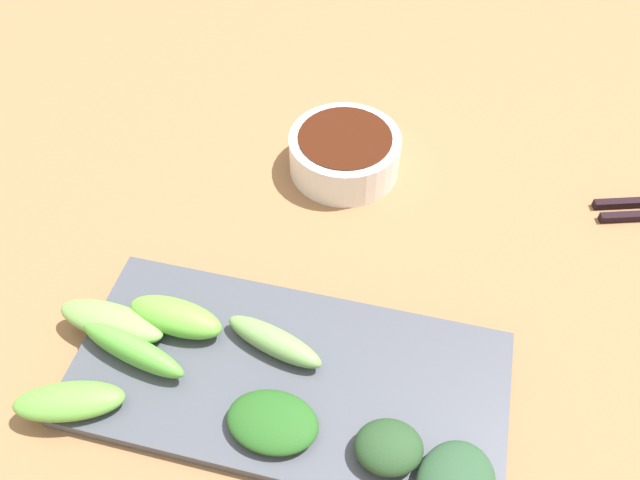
# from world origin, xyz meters

# --- Properties ---
(tabletop) EXTENTS (2.10, 2.10, 0.02)m
(tabletop) POSITION_xyz_m (0.00, 0.00, 0.01)
(tabletop) COLOR #946743
(tabletop) RESTS_ON ground
(sauce_bowl) EXTENTS (0.11, 0.11, 0.04)m
(sauce_bowl) POSITION_xyz_m (-0.13, -0.03, 0.04)
(sauce_bowl) COLOR white
(sauce_bowl) RESTS_ON tabletop
(serving_plate) EXTENTS (0.16, 0.34, 0.01)m
(serving_plate) POSITION_xyz_m (0.12, -0.02, 0.03)
(serving_plate) COLOR #464955
(serving_plate) RESTS_ON tabletop
(broccoli_stalk_0) EXTENTS (0.05, 0.09, 0.02)m
(broccoli_stalk_0) POSITION_xyz_m (0.10, -0.04, 0.04)
(broccoli_stalk_0) COLOR #739F58
(broccoli_stalk_0) RESTS_ON serving_plate
(broccoli_stalk_1) EXTENTS (0.04, 0.09, 0.02)m
(broccoli_stalk_1) POSITION_xyz_m (0.11, -0.17, 0.04)
(broccoli_stalk_1) COLOR #78AA53
(broccoli_stalk_1) RESTS_ON serving_plate
(broccoli_leafy_2) EXTENTS (0.05, 0.06, 0.02)m
(broccoli_leafy_2) POSITION_xyz_m (0.16, 0.06, 0.04)
(broccoli_leafy_2) COLOR #274626
(broccoli_leafy_2) RESTS_ON serving_plate
(broccoli_stalk_3) EXTENTS (0.04, 0.10, 0.03)m
(broccoli_stalk_3) POSITION_xyz_m (0.13, -0.14, 0.05)
(broccoli_stalk_3) COLOR #5CB33F
(broccoli_stalk_3) RESTS_ON serving_plate
(broccoli_stalk_4) EXTENTS (0.06, 0.09, 0.02)m
(broccoli_stalk_4) POSITION_xyz_m (0.18, -0.17, 0.04)
(broccoli_stalk_4) COLOR #62A53F
(broccoli_stalk_4) RESTS_ON serving_plate
(broccoli_leafy_6) EXTENTS (0.05, 0.07, 0.02)m
(broccoli_leafy_6) POSITION_xyz_m (0.16, -0.02, 0.04)
(broccoli_leafy_6) COLOR #265B20
(broccoli_leafy_6) RESTS_ON serving_plate
(broccoli_stalk_7) EXTENTS (0.04, 0.08, 0.03)m
(broccoli_stalk_7) POSITION_xyz_m (0.10, -0.12, 0.05)
(broccoli_stalk_7) COLOR #6CB93F
(broccoli_stalk_7) RESTS_ON serving_plate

